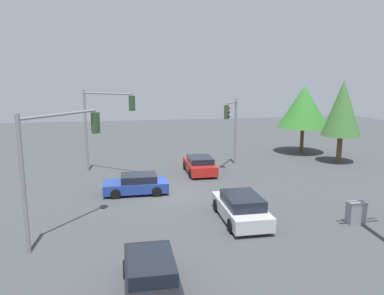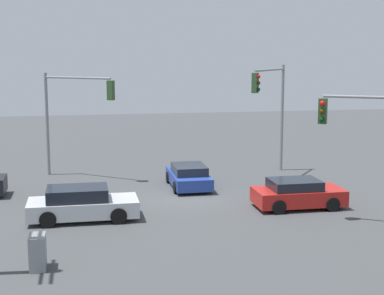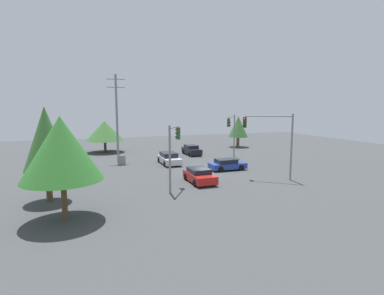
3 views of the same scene
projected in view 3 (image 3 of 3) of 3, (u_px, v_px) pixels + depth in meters
The scene contains 14 objects.
ground_plane at pixel (209, 170), 32.98m from camera, with size 80.00×80.00×0.00m, color #424447.
sedan_blue at pixel (227, 164), 33.18m from camera, with size 4.01×1.97×1.23m.
sedan_dark at pixel (192, 150), 43.73m from camera, with size 1.88×4.19×1.43m.
sedan_red at pixel (199, 176), 27.64m from camera, with size 2.07×4.05×1.31m.
sedan_silver at pixel (169, 158), 36.59m from camera, with size 2.07×4.60×1.42m.
traffic_signal_main at pixel (232, 129), 39.41m from camera, with size 3.03×3.83×5.89m.
traffic_signal_cross at pixel (174, 146), 24.86m from camera, with size 1.75×2.62×5.50m.
traffic_signal_aux at pixel (272, 134), 28.55m from camera, with size 3.78×3.06×6.31m.
utility_pole_tall at pixel (117, 116), 38.05m from camera, with size 2.20×0.28×10.99m.
electrical_cabinet at pixel (121, 160), 36.07m from camera, with size 0.89×0.53×1.14m, color gray.
tree_far at pixel (46, 139), 21.54m from camera, with size 3.23×3.23×6.99m.
tree_right at pixel (61, 149), 17.93m from camera, with size 4.84×4.84×6.40m.
tree_left at pixel (238, 127), 51.86m from camera, with size 3.44×3.44×5.36m.
tree_corner at pixel (105, 131), 45.86m from camera, with size 5.82×5.82×4.82m.
Camera 3 is at (-12.90, -29.72, 6.91)m, focal length 28.00 mm.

